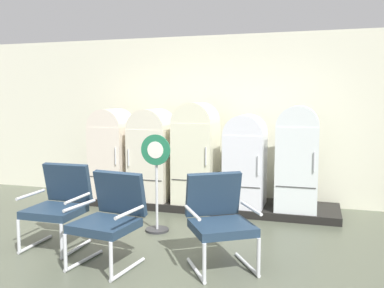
{
  "coord_description": "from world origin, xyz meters",
  "views": [
    {
      "loc": [
        1.83,
        -3.54,
        1.81
      ],
      "look_at": [
        -0.06,
        2.75,
        1.09
      ],
      "focal_mm": 39.16,
      "sensor_mm": 36.0,
      "label": 1
    }
  ],
  "objects_px": {
    "refrigerator_1": "(152,151)",
    "refrigerator_3": "(245,158)",
    "sign_stand": "(156,187)",
    "armchair_right": "(219,216)",
    "refrigerator_2": "(196,149)",
    "armchair_left": "(59,202)",
    "refrigerator_0": "(112,150)",
    "armchair_center": "(110,215)",
    "refrigerator_4": "(297,155)"
  },
  "relations": [
    {
      "from": "refrigerator_1",
      "to": "refrigerator_3",
      "type": "xyz_separation_m",
      "value": [
        1.58,
        -0.01,
        -0.04
      ]
    },
    {
      "from": "sign_stand",
      "to": "armchair_right",
      "type": "bearing_deg",
      "value": -39.98
    },
    {
      "from": "refrigerator_2",
      "to": "armchair_left",
      "type": "distance_m",
      "value": 2.46
    },
    {
      "from": "refrigerator_0",
      "to": "sign_stand",
      "type": "height_order",
      "value": "refrigerator_0"
    },
    {
      "from": "armchair_center",
      "to": "refrigerator_2",
      "type": "bearing_deg",
      "value": 84.24
    },
    {
      "from": "refrigerator_2",
      "to": "refrigerator_3",
      "type": "height_order",
      "value": "refrigerator_2"
    },
    {
      "from": "refrigerator_4",
      "to": "armchair_left",
      "type": "bearing_deg",
      "value": -142.13
    },
    {
      "from": "refrigerator_0",
      "to": "armchair_left",
      "type": "bearing_deg",
      "value": -79.67
    },
    {
      "from": "armchair_left",
      "to": "armchair_right",
      "type": "height_order",
      "value": "same"
    },
    {
      "from": "sign_stand",
      "to": "refrigerator_3",
      "type": "bearing_deg",
      "value": 52.42
    },
    {
      "from": "refrigerator_1",
      "to": "armchair_right",
      "type": "xyz_separation_m",
      "value": [
        1.66,
        -2.2,
        -0.37
      ]
    },
    {
      "from": "armchair_right",
      "to": "sign_stand",
      "type": "height_order",
      "value": "sign_stand"
    },
    {
      "from": "refrigerator_2",
      "to": "armchair_right",
      "type": "relative_size",
      "value": 1.63
    },
    {
      "from": "refrigerator_4",
      "to": "armchair_right",
      "type": "height_order",
      "value": "refrigerator_4"
    },
    {
      "from": "armchair_right",
      "to": "armchair_left",
      "type": "bearing_deg",
      "value": 178.51
    },
    {
      "from": "refrigerator_1",
      "to": "armchair_left",
      "type": "relative_size",
      "value": 1.52
    },
    {
      "from": "refrigerator_0",
      "to": "armchair_center",
      "type": "relative_size",
      "value": 1.52
    },
    {
      "from": "refrigerator_3",
      "to": "armchair_right",
      "type": "distance_m",
      "value": 2.22
    },
    {
      "from": "refrigerator_1",
      "to": "sign_stand",
      "type": "bearing_deg",
      "value": -65.75
    },
    {
      "from": "refrigerator_4",
      "to": "armchair_left",
      "type": "distance_m",
      "value": 3.47
    },
    {
      "from": "refrigerator_1",
      "to": "armchair_right",
      "type": "height_order",
      "value": "refrigerator_1"
    },
    {
      "from": "refrigerator_4",
      "to": "refrigerator_2",
      "type": "bearing_deg",
      "value": 178.64
    },
    {
      "from": "refrigerator_1",
      "to": "refrigerator_4",
      "type": "height_order",
      "value": "refrigerator_4"
    },
    {
      "from": "refrigerator_1",
      "to": "armchair_right",
      "type": "distance_m",
      "value": 2.79
    },
    {
      "from": "refrigerator_0",
      "to": "refrigerator_2",
      "type": "distance_m",
      "value": 1.51
    },
    {
      "from": "refrigerator_1",
      "to": "armchair_right",
      "type": "bearing_deg",
      "value": -52.96
    },
    {
      "from": "refrigerator_3",
      "to": "refrigerator_4",
      "type": "distance_m",
      "value": 0.8
    },
    {
      "from": "armchair_right",
      "to": "sign_stand",
      "type": "relative_size",
      "value": 0.75
    },
    {
      "from": "refrigerator_2",
      "to": "armchair_center",
      "type": "distance_m",
      "value": 2.54
    },
    {
      "from": "refrigerator_2",
      "to": "refrigerator_4",
      "type": "relative_size",
      "value": 1.03
    },
    {
      "from": "sign_stand",
      "to": "refrigerator_4",
      "type": "bearing_deg",
      "value": 35.36
    },
    {
      "from": "refrigerator_4",
      "to": "sign_stand",
      "type": "xyz_separation_m",
      "value": [
        -1.78,
        -1.26,
        -0.35
      ]
    },
    {
      "from": "refrigerator_1",
      "to": "refrigerator_2",
      "type": "xyz_separation_m",
      "value": [
        0.77,
        0.0,
        0.06
      ]
    },
    {
      "from": "refrigerator_1",
      "to": "refrigerator_4",
      "type": "xyz_separation_m",
      "value": [
        2.37,
        -0.04,
        0.04
      ]
    },
    {
      "from": "refrigerator_3",
      "to": "armchair_center",
      "type": "xyz_separation_m",
      "value": [
        -1.06,
        -2.47,
        -0.33
      ]
    },
    {
      "from": "refrigerator_1",
      "to": "armchair_center",
      "type": "xyz_separation_m",
      "value": [
        0.51,
        -2.49,
        -0.37
      ]
    },
    {
      "from": "refrigerator_1",
      "to": "refrigerator_3",
      "type": "relative_size",
      "value": 1.05
    },
    {
      "from": "refrigerator_1",
      "to": "sign_stand",
      "type": "relative_size",
      "value": 1.14
    },
    {
      "from": "refrigerator_1",
      "to": "refrigerator_0",
      "type": "bearing_deg",
      "value": -177.92
    },
    {
      "from": "refrigerator_1",
      "to": "sign_stand",
      "type": "distance_m",
      "value": 1.46
    },
    {
      "from": "armchair_left",
      "to": "refrigerator_2",
      "type": "bearing_deg",
      "value": 62.58
    },
    {
      "from": "refrigerator_1",
      "to": "armchair_center",
      "type": "distance_m",
      "value": 2.57
    },
    {
      "from": "refrigerator_2",
      "to": "refrigerator_4",
      "type": "distance_m",
      "value": 1.6
    },
    {
      "from": "refrigerator_0",
      "to": "armchair_right",
      "type": "bearing_deg",
      "value": -42.19
    },
    {
      "from": "refrigerator_1",
      "to": "armchair_center",
      "type": "height_order",
      "value": "refrigerator_1"
    },
    {
      "from": "refrigerator_3",
      "to": "armchair_center",
      "type": "bearing_deg",
      "value": -113.26
    },
    {
      "from": "refrigerator_3",
      "to": "armchair_right",
      "type": "xyz_separation_m",
      "value": [
        0.09,
        -2.19,
        -0.33
      ]
    },
    {
      "from": "refrigerator_3",
      "to": "armchair_left",
      "type": "relative_size",
      "value": 1.44
    },
    {
      "from": "refrigerator_2",
      "to": "refrigerator_3",
      "type": "relative_size",
      "value": 1.13
    },
    {
      "from": "armchair_center",
      "to": "sign_stand",
      "type": "xyz_separation_m",
      "value": [
        0.07,
        1.18,
        0.06
      ]
    }
  ]
}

